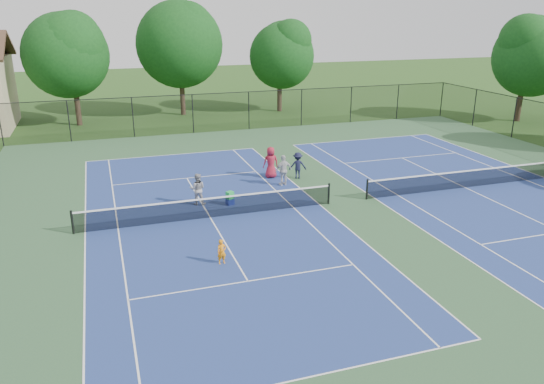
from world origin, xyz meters
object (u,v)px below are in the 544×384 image
object	(u,v)px
instructor	(198,189)
ball_hopper	(230,195)
bystander_c	(271,162)
ball_crate	(230,202)
child_player	(222,252)
tree_back_c	(280,52)
tree_back_b	(179,40)
tree_side_e	(527,52)
tree_back_a	(71,51)
bystander_b	(298,165)
bystander_a	(284,170)

from	to	relation	value
instructor	ball_hopper	world-z (taller)	instructor
instructor	bystander_c	xyz separation A→B (m)	(4.79, 3.10, 0.10)
instructor	ball_crate	world-z (taller)	instructor
child_player	ball_crate	distance (m)	6.42
tree_back_c	bystander_c	xyz separation A→B (m)	(-7.40, -19.94, -4.58)
tree_back_c	ball_hopper	world-z (taller)	tree_back_c
tree_back_b	tree_back_c	xyz separation A→B (m)	(9.00, -1.00, -1.11)
tree_side_e	ball_crate	distance (m)	31.85
child_player	ball_hopper	bearing A→B (deg)	67.28
tree_side_e	tree_back_c	bearing A→B (deg)	148.57
ball_crate	tree_back_c	bearing A→B (deg)	65.59
tree_side_e	ball_crate	size ratio (longest dim) A/B	25.79
tree_side_e	ball_hopper	size ratio (longest dim) A/B	24.15
instructor	ball_crate	xyz separation A→B (m)	(1.48, -0.55, -0.64)
tree_side_e	ball_hopper	world-z (taller)	tree_side_e
ball_hopper	tree_back_a	bearing A→B (deg)	107.89
tree_side_e	ball_crate	xyz separation A→B (m)	(-28.71, -12.59, -5.65)
bystander_b	ball_hopper	distance (m)	5.61
tree_back_b	tree_side_e	distance (m)	29.56
tree_back_b	ball_crate	distance (m)	25.48
tree_back_a	instructor	size ratio (longest dim) A/B	5.76
tree_back_b	bystander_a	xyz separation A→B (m)	(1.83, -22.48, -5.75)
instructor	ball_crate	distance (m)	1.70
bystander_a	ball_hopper	distance (m)	4.13
tree_back_b	ball_crate	xyz separation A→B (m)	(-1.71, -24.59, -6.44)
tree_back_b	bystander_c	distance (m)	21.76
tree_back_a	ball_hopper	xyz separation A→B (m)	(7.29, -22.59, -5.54)
ball_crate	instructor	bearing A→B (deg)	159.65
child_player	tree_side_e	bearing A→B (deg)	25.48
bystander_b	ball_crate	distance (m)	5.63
tree_back_c	bystander_c	world-z (taller)	tree_back_c
instructor	bystander_c	bearing A→B (deg)	-131.33
instructor	bystander_b	bearing A→B (deg)	-142.41
tree_back_c	bystander_a	xyz separation A→B (m)	(-7.17, -21.48, -4.63)
tree_side_e	ball_crate	world-z (taller)	tree_side_e
bystander_a	bystander_b	size ratio (longest dim) A/B	1.12
child_player	bystander_c	world-z (taller)	bystander_c
instructor	bystander_b	size ratio (longest dim) A/B	1.05
tree_back_a	tree_side_e	distance (m)	37.36
child_player	tree_back_b	bearing A→B (deg)	77.37
tree_back_a	tree_back_b	xyz separation A→B (m)	(9.00, 2.00, 0.56)
tree_side_e	instructor	bearing A→B (deg)	-158.25
child_player	bystander_c	bearing A→B (deg)	56.24
instructor	bystander_a	bearing A→B (deg)	-146.98
tree_side_e	bystander_a	size ratio (longest dim) A/B	5.24
child_player	instructor	bearing A→B (deg)	80.89
bystander_a	tree_side_e	bearing A→B (deg)	-168.79
tree_back_a	bystander_c	world-z (taller)	tree_back_a
tree_back_a	ball_crate	xyz separation A→B (m)	(7.29, -22.59, -5.88)
tree_side_e	bystander_b	size ratio (longest dim) A/B	5.85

